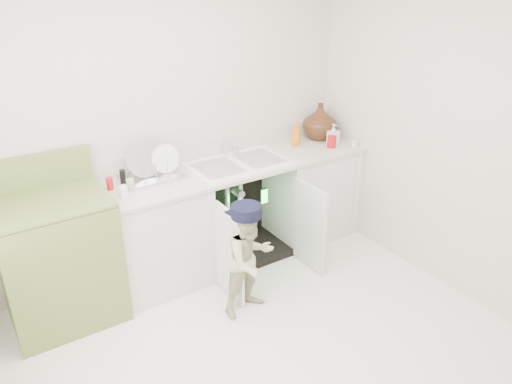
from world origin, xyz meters
The scene contains 5 objects.
ground centered at (0.00, 0.00, 0.00)m, with size 3.50×3.50×0.00m, color silver.
room_shell centered at (0.00, 0.00, 1.25)m, with size 6.00×5.50×1.26m.
counter_run centered at (0.59, 1.21, 0.48)m, with size 2.44×1.02×1.25m.
avocado_stove centered at (-1.01, 1.18, 0.50)m, with size 0.79×0.65×1.22m.
repair_worker centered at (0.20, 0.48, 0.46)m, with size 0.65×0.58×0.90m.
Camera 1 is at (-1.50, -2.19, 2.48)m, focal length 35.00 mm.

